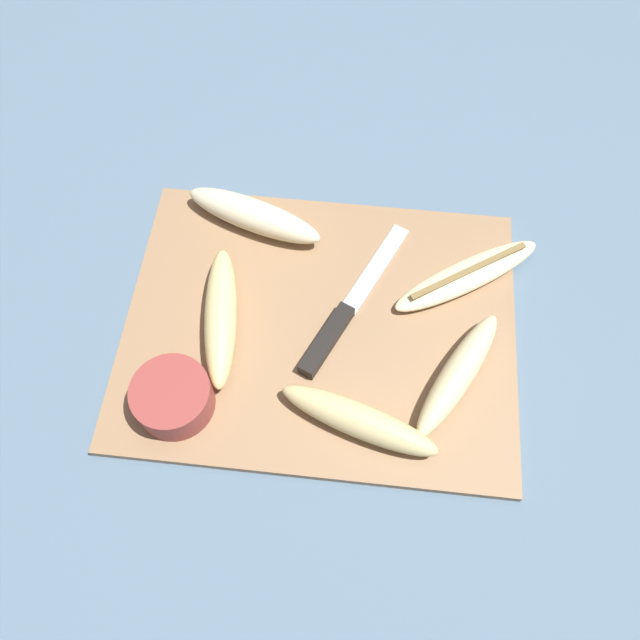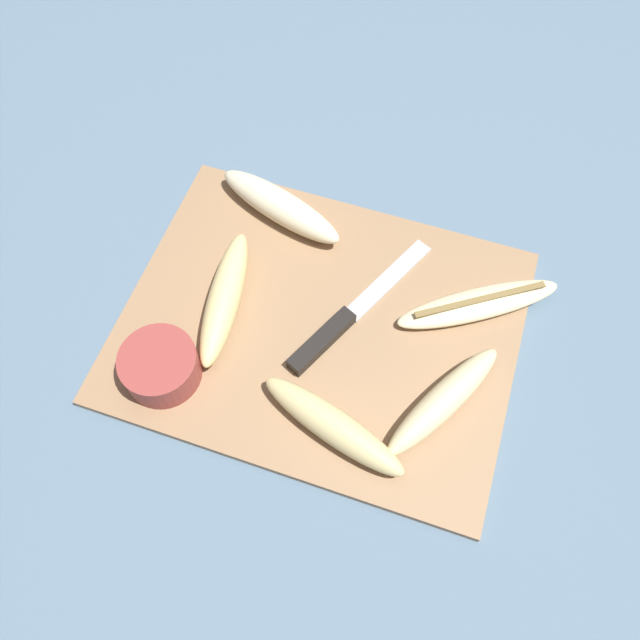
# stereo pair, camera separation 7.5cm
# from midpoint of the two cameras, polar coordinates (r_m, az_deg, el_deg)

# --- Properties ---
(ground_plane) EXTENTS (4.00, 4.00, 0.00)m
(ground_plane) POSITION_cam_midpoint_polar(r_m,az_deg,el_deg) (0.77, 2.78, -1.02)
(ground_plane) COLOR slate
(cutting_board) EXTENTS (0.47, 0.37, 0.01)m
(cutting_board) POSITION_cam_midpoint_polar(r_m,az_deg,el_deg) (0.76, 2.80, -0.82)
(cutting_board) COLOR #997551
(cutting_board) RESTS_ON ground_plane
(knife) EXTENTS (0.12, 0.23, 0.02)m
(knife) POSITION_cam_midpoint_polar(r_m,az_deg,el_deg) (0.75, 4.38, -0.95)
(knife) COLOR black
(knife) RESTS_ON cutting_board
(banana_soft_right) EXTENTS (0.12, 0.18, 0.04)m
(banana_soft_right) POSITION_cam_midpoint_polar(r_m,az_deg,el_deg) (0.72, 14.21, -7.44)
(banana_soft_right) COLOR beige
(banana_soft_right) RESTS_ON cutting_board
(banana_cream_curved) EXTENTS (0.20, 0.15, 0.02)m
(banana_cream_curved) POSITION_cam_midpoint_polar(r_m,az_deg,el_deg) (0.79, 16.93, 1.16)
(banana_cream_curved) COLOR beige
(banana_cream_curved) RESTS_ON cutting_board
(banana_golden_short) EXTENTS (0.07, 0.19, 0.04)m
(banana_golden_short) POSITION_cam_midpoint_polar(r_m,az_deg,el_deg) (0.76, -5.93, 1.79)
(banana_golden_short) COLOR #EDD689
(banana_golden_short) RESTS_ON cutting_board
(banana_bright_far) EXTENTS (0.19, 0.10, 0.04)m
(banana_bright_far) POSITION_cam_midpoint_polar(r_m,az_deg,el_deg) (0.83, -1.05, 10.15)
(banana_bright_far) COLOR beige
(banana_bright_far) RESTS_ON cutting_board
(banana_spotted_left) EXTENTS (0.19, 0.09, 0.04)m
(banana_spotted_left) POSITION_cam_midpoint_polar(r_m,az_deg,el_deg) (0.69, 4.30, -9.89)
(banana_spotted_left) COLOR #DBC684
(banana_spotted_left) RESTS_ON cutting_board
(prep_bowl) EXTENTS (0.09, 0.09, 0.04)m
(prep_bowl) POSITION_cam_midpoint_polar(r_m,az_deg,el_deg) (0.73, -11.56, -4.46)
(prep_bowl) COLOR #993D38
(prep_bowl) RESTS_ON cutting_board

